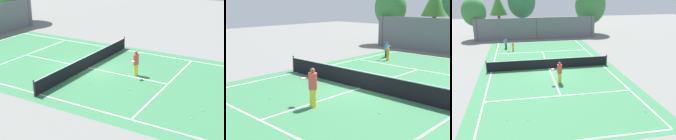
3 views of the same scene
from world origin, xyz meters
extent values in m
plane|color=slate|center=(0.00, 0.00, 0.00)|extent=(80.00, 80.00, 0.00)
cube|color=#387A4C|center=(0.00, 0.00, 0.00)|extent=(13.00, 25.00, 0.00)
cube|color=white|center=(-5.50, 0.00, 0.01)|extent=(0.10, 24.00, 0.01)
cube|color=white|center=(0.00, -6.40, 0.01)|extent=(11.00, 0.10, 0.01)
cube|color=white|center=(0.00, 6.40, 0.01)|extent=(11.00, 0.10, 0.01)
cube|color=white|center=(0.00, 0.00, 0.01)|extent=(0.10, 12.80, 0.01)
cylinder|color=#333833|center=(-5.90, 0.00, 0.55)|extent=(0.10, 0.10, 1.10)
cube|color=black|center=(0.00, 0.00, 0.47)|extent=(11.80, 0.03, 0.95)
cube|color=white|center=(0.00, 0.00, 0.97)|extent=(11.80, 0.04, 0.05)
cylinder|color=#3F4447|center=(-8.50, 14.00, 1.60)|extent=(0.12, 0.12, 3.20)
cylinder|color=brown|center=(-5.67, 19.87, 1.53)|extent=(0.45, 0.45, 3.07)
cone|color=#4C8E3D|center=(-5.67, 19.87, 4.71)|extent=(2.95, 2.95, 3.28)
cylinder|color=brown|center=(-8.96, 16.00, 1.22)|extent=(0.43, 0.43, 2.44)
ellipsoid|color=#3D8442|center=(-8.96, 16.00, 4.02)|extent=(3.52, 3.36, 4.22)
cylinder|color=#232328|center=(-4.39, 8.83, 0.31)|extent=(0.23, 0.23, 0.62)
cylinder|color=#388CD8|center=(-4.39, 8.83, 0.89)|extent=(0.28, 0.28, 0.54)
sphere|color=brown|center=(-4.39, 8.83, 1.25)|extent=(0.17, 0.17, 0.17)
cylinder|color=black|center=(-4.46, 9.11, 0.92)|extent=(0.08, 0.20, 0.03)
torus|color=yellow|center=(-4.52, 9.36, 0.92)|extent=(0.40, 0.40, 0.03)
cylinder|color=silver|center=(-4.52, 9.36, 0.92)|extent=(0.33, 0.33, 0.00)
cylinder|color=orange|center=(-3.49, 7.74, 0.26)|extent=(0.19, 0.19, 0.52)
cylinder|color=orange|center=(-3.49, 7.74, 0.74)|extent=(0.24, 0.24, 0.45)
sphere|color=tan|center=(-3.49, 7.74, 1.04)|extent=(0.14, 0.14, 0.14)
cylinder|color=black|center=(-3.75, 7.67, 0.77)|extent=(0.20, 0.08, 0.03)
torus|color=yellow|center=(-3.99, 7.60, 0.77)|extent=(0.41, 0.41, 0.03)
cylinder|color=silver|center=(-3.99, 7.60, 0.77)|extent=(0.34, 0.34, 0.00)
cylinder|color=yellow|center=(0.38, -3.83, 0.43)|extent=(0.31, 0.31, 0.85)
cylinder|color=#E54C3F|center=(0.38, -3.83, 1.23)|extent=(0.39, 0.39, 0.75)
sphere|color=brown|center=(0.38, -3.83, 1.72)|extent=(0.23, 0.23, 0.23)
cylinder|color=black|center=(0.03, -3.85, 1.26)|extent=(0.20, 0.04, 0.03)
torus|color=red|center=(-0.22, -3.87, 1.26)|extent=(0.35, 0.35, 0.03)
cylinder|color=silver|center=(-0.22, -3.87, 1.26)|extent=(0.29, 0.29, 0.00)
cube|color=red|center=(-0.75, 0.95, 0.18)|extent=(0.42, 0.32, 0.36)
sphere|color=#CCE533|center=(-0.84, 0.95, 0.39)|extent=(0.07, 0.07, 0.07)
sphere|color=#CCE533|center=(-0.67, 1.00, 0.39)|extent=(0.07, 0.07, 0.07)
sphere|color=#CCE533|center=(-0.10, 10.38, 0.03)|extent=(0.07, 0.07, 0.07)
sphere|color=#CCE533|center=(0.32, 9.31, 0.03)|extent=(0.07, 0.07, 0.07)
sphere|color=#CCE533|center=(-4.99, 5.93, 0.03)|extent=(0.07, 0.07, 0.07)
sphere|color=#CCE533|center=(-2.01, -4.52, 0.03)|extent=(0.07, 0.07, 0.07)
sphere|color=#CCE533|center=(-2.59, -1.90, 0.03)|extent=(0.07, 0.07, 0.07)
sphere|color=#CCE533|center=(-5.19, 4.92, 0.03)|extent=(0.07, 0.07, 0.07)
sphere|color=#CCE533|center=(0.87, 8.90, 0.03)|extent=(0.07, 0.07, 0.07)
sphere|color=#CCE533|center=(-0.51, 6.49, 0.03)|extent=(0.07, 0.07, 0.07)
sphere|color=#CCE533|center=(3.08, -2.44, 0.03)|extent=(0.07, 0.07, 0.07)
camera|label=1|loc=(-18.92, -12.90, 8.46)|focal=51.10mm
camera|label=2|loc=(10.23, -12.52, 4.75)|focal=48.39mm
camera|label=3|loc=(-2.89, -22.72, 7.83)|focal=39.39mm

